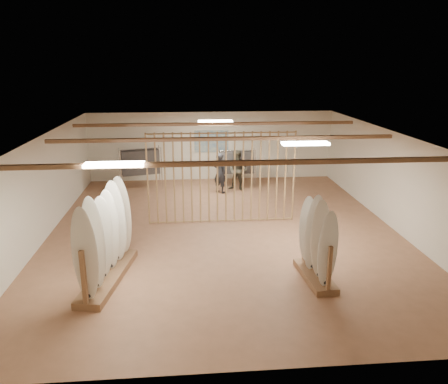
{
  "coord_description": "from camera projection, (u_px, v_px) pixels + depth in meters",
  "views": [
    {
      "loc": [
        -1.03,
        -11.8,
        4.74
      ],
      "look_at": [
        0.0,
        0.0,
        1.2
      ],
      "focal_mm": 35.0,
      "sensor_mm": 36.0,
      "label": 1
    }
  ],
  "objects": [
    {
      "name": "wall_back",
      "position": [
        211.0,
        146.0,
        18.03
      ],
      "size": [
        12.0,
        0.0,
        12.0
      ],
      "primitive_type": "plane",
      "rotation": [
        1.57,
        0.0,
        0.0
      ],
      "color": "white",
      "rests_on": "ground"
    },
    {
      "name": "wall_left",
      "position": [
        41.0,
        190.0,
        11.89
      ],
      "size": [
        0.0,
        12.0,
        12.0
      ],
      "primitive_type": "plane",
      "rotation": [
        1.57,
        0.0,
        1.57
      ],
      "color": "white",
      "rests_on": "ground"
    },
    {
      "name": "ceiling",
      "position": [
        224.0,
        136.0,
        11.9
      ],
      "size": [
        12.0,
        12.0,
        0.0
      ],
      "primitive_type": "plane",
      "rotation": [
        3.14,
        0.0,
        0.0
      ],
      "color": "gray",
      "rests_on": "ground"
    },
    {
      "name": "shopper_a",
      "position": [
        220.0,
        170.0,
        16.25
      ],
      "size": [
        0.75,
        0.74,
        1.73
      ],
      "primitive_type": "imported",
      "rotation": [
        0.0,
        0.0,
        2.42
      ],
      "color": "black",
      "rests_on": "floor"
    },
    {
      "name": "rack_left",
      "position": [
        106.0,
        250.0,
        9.68
      ],
      "size": [
        1.04,
        2.72,
        2.14
      ],
      "rotation": [
        0.0,
        0.0,
        -0.17
      ],
      "color": "brown",
      "rests_on": "floor"
    },
    {
      "name": "wall_front",
      "position": [
        259.0,
        293.0,
        6.57
      ],
      "size": [
        12.0,
        0.0,
        12.0
      ],
      "primitive_type": "plane",
      "rotation": [
        -1.57,
        0.0,
        0.0
      ],
      "color": "white",
      "rests_on": "ground"
    },
    {
      "name": "bamboo_partition",
      "position": [
        222.0,
        178.0,
        13.07
      ],
      "size": [
        4.45,
        0.05,
        2.78
      ],
      "color": "tan",
      "rests_on": "ground"
    },
    {
      "name": "light_panels",
      "position": [
        224.0,
        138.0,
        11.92
      ],
      "size": [
        1.2,
        0.35,
        0.06
      ],
      "primitive_type": "cube",
      "color": "white",
      "rests_on": "ground"
    },
    {
      "name": "clothing_rack_a",
      "position": [
        140.0,
        162.0,
        16.62
      ],
      "size": [
        1.49,
        0.73,
        1.64
      ],
      "rotation": [
        0.0,
        0.0,
        0.26
      ],
      "color": "silver",
      "rests_on": "floor"
    },
    {
      "name": "floor",
      "position": [
        224.0,
        231.0,
        12.7
      ],
      "size": [
        12.0,
        12.0,
        0.0
      ],
      "primitive_type": "plane",
      "color": "#A16D4E",
      "rests_on": "ground"
    },
    {
      "name": "wall_right",
      "position": [
        395.0,
        181.0,
        12.72
      ],
      "size": [
        0.0,
        12.0,
        12.0
      ],
      "primitive_type": "plane",
      "rotation": [
        1.57,
        0.0,
        -1.57
      ],
      "color": "white",
      "rests_on": "ground"
    },
    {
      "name": "poster",
      "position": [
        211.0,
        141.0,
        17.95
      ],
      "size": [
        1.4,
        0.03,
        0.9
      ],
      "primitive_type": "cube",
      "color": "teal",
      "rests_on": "ground"
    },
    {
      "name": "clothing_rack_b",
      "position": [
        237.0,
        162.0,
        17.07
      ],
      "size": [
        1.38,
        0.36,
        1.48
      ],
      "rotation": [
        0.0,
        0.0,
        -0.01
      ],
      "color": "silver",
      "rests_on": "floor"
    },
    {
      "name": "ceiling_slats",
      "position": [
        224.0,
        139.0,
        11.92
      ],
      "size": [
        9.5,
        6.12,
        0.1
      ],
      "primitive_type": "cube",
      "color": "brown",
      "rests_on": "ground"
    },
    {
      "name": "shopper_b",
      "position": [
        238.0,
        168.0,
        16.56
      ],
      "size": [
        1.05,
        0.96,
        1.76
      ],
      "primitive_type": "imported",
      "rotation": [
        0.0,
        0.0,
        -0.44
      ],
      "color": "#3B392E",
      "rests_on": "floor"
    },
    {
      "name": "rack_right",
      "position": [
        316.0,
        253.0,
        9.75
      ],
      "size": [
        0.63,
        1.64,
        1.87
      ],
      "rotation": [
        0.0,
        0.0,
        0.07
      ],
      "color": "brown",
      "rests_on": "floor"
    }
  ]
}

